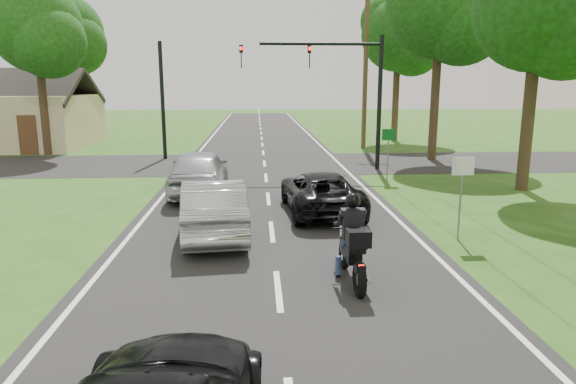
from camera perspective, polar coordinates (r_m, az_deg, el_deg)
The scene contains 18 objects.
ground at distance 10.01m, azimuth -1.10°, elevation -10.92°, with size 140.00×140.00×0.00m, color #224F16.
road at distance 19.61m, azimuth -2.35°, elevation 0.52°, with size 8.00×100.00×0.01m, color black.
cross_road at distance 25.52m, azimuth -2.64°, elevation 3.18°, with size 60.00×7.00×0.01m, color black.
motorcycle_rider at distance 10.21m, azimuth 7.20°, elevation -6.22°, with size 0.60×2.13×1.84m.
dark_suv at distance 15.76m, azimuth 3.64°, elevation 0.03°, with size 2.09×4.54×1.26m, color black.
silver_sedan at distance 13.42m, azimuth -8.27°, elevation -1.73°, with size 1.55×4.46×1.47m, color #B6B6BB.
silver_suv at distance 18.50m, azimuth -9.87°, elevation 2.25°, with size 1.93×4.81×1.64m, color #AFB1B8.
traffic_signal at distance 23.51m, azimuth 5.70°, elevation 12.50°, with size 6.38×0.44×6.00m.
signal_pole_far at distance 27.66m, azimuth -13.77°, elevation 9.77°, with size 0.20×0.20×6.00m, color black.
utility_pole_far at distance 31.93m, azimuth 8.62°, elevation 13.97°, with size 1.60×0.28×10.00m.
sign_white at distance 13.41m, azimuth 18.79°, elevation 1.46°, with size 0.55×0.07×2.12m.
sign_green at distance 21.00m, azimuth 11.10°, elevation 5.46°, with size 0.55×0.07×2.12m.
tree_row_c at distance 20.80m, azimuth 26.94°, elevation 17.18°, with size 4.80×4.65×8.76m.
tree_row_d at distance 27.88m, azimuth 17.33°, elevation 18.74°, with size 5.76×5.58×10.45m.
tree_row_e at distance 36.48m, azimuth 12.68°, elevation 16.30°, with size 5.28×5.12×9.61m.
tree_left_near at distance 31.26m, azimuth -25.83°, elevation 15.66°, with size 5.12×4.96×9.22m.
tree_left_far at distance 41.32m, azimuth -23.21°, elevation 15.53°, with size 5.76×5.58×10.14m.
house at distance 36.77m, azimuth -28.91°, elevation 7.18°, with size 10.20×8.00×4.84m.
Camera 1 is at (-0.38, -9.22, 3.89)m, focal length 32.00 mm.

